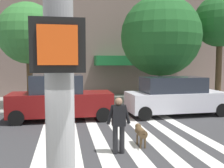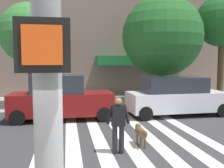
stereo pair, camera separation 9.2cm
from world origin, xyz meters
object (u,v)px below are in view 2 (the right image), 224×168
at_px(pedestrian_dog_walker, 118,122).
at_px(street_tree_nearest, 30,34).
at_px(street_tree_further, 222,21).
at_px(dog_on_leash, 141,132).
at_px(parked_car_third_in_line, 176,97).
at_px(street_tree_middle, 162,36).
at_px(parked_car_behind_first, 61,99).

bearing_deg(pedestrian_dog_walker, street_tree_nearest, 113.34).
relative_size(street_tree_nearest, street_tree_further, 0.86).
distance_m(street_tree_nearest, dog_on_leash, 9.34).
height_order(street_tree_further, dog_on_leash, street_tree_further).
bearing_deg(parked_car_third_in_line, street_tree_nearest, 156.97).
distance_m(street_tree_nearest, street_tree_middle, 7.61).
bearing_deg(parked_car_third_in_line, street_tree_further, 35.65).
height_order(parked_car_behind_first, dog_on_leash, parked_car_behind_first).
bearing_deg(pedestrian_dog_walker, parked_car_behind_first, 109.61).
bearing_deg(street_tree_middle, parked_car_third_in_line, -95.70).
height_order(parked_car_third_in_line, pedestrian_dog_walker, parked_car_third_in_line).
xyz_separation_m(pedestrian_dog_walker, dog_on_leash, (0.83, 0.55, -0.48)).
bearing_deg(parked_car_behind_first, street_tree_nearest, 118.75).
distance_m(parked_car_third_in_line, street_tree_nearest, 8.61).
height_order(parked_car_behind_first, street_tree_nearest, street_tree_nearest).
distance_m(parked_car_behind_first, parked_car_third_in_line, 5.62).
bearing_deg(parked_car_behind_first, pedestrian_dog_walker, -70.39).
bearing_deg(pedestrian_dog_walker, street_tree_middle, 61.34).
height_order(parked_car_third_in_line, street_tree_further, street_tree_further).
distance_m(parked_car_behind_first, street_tree_nearest, 4.81).
xyz_separation_m(street_tree_further, dog_on_leash, (-7.42, -7.42, -4.76)).
bearing_deg(street_tree_further, pedestrian_dog_walker, -136.02).
bearing_deg(pedestrian_dog_walker, parked_car_third_in_line, 51.16).
bearing_deg(street_tree_middle, street_tree_nearest, 177.63).
bearing_deg(street_tree_further, parked_car_third_in_line, -144.35).
xyz_separation_m(parked_car_behind_first, parked_car_third_in_line, (5.62, -0.00, -0.02)).
bearing_deg(parked_car_behind_first, street_tree_middle, 25.38).
xyz_separation_m(street_tree_nearest, street_tree_further, (11.68, 0.01, 0.99)).
bearing_deg(street_tree_middle, pedestrian_dog_walker, -118.66).
bearing_deg(parked_car_third_in_line, pedestrian_dog_walker, -128.84).
bearing_deg(parked_car_behind_first, dog_on_leash, -59.26).
xyz_separation_m(street_tree_middle, dog_on_leash, (-3.35, -7.09, -3.74)).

